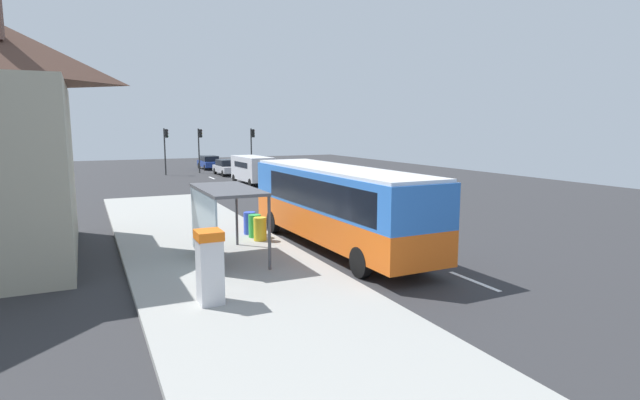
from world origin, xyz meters
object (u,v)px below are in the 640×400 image
Objects in this scene: traffic_light_near_side at (252,143)px; traffic_light_far_side at (166,144)px; recycling_bin_yellow at (260,229)px; traffic_light_median at (200,143)px; white_van at (252,168)px; recycling_bin_green at (255,226)px; bus_shelter at (219,205)px; sedan_near at (227,167)px; recycling_bin_blue at (250,223)px; ticket_machine at (210,266)px; bus at (336,202)px; sedan_far at (209,162)px.

traffic_light_far_side is (-8.60, 0.80, 0.02)m from traffic_light_near_side.
traffic_light_median is (4.60, 33.10, 2.40)m from recycling_bin_yellow.
white_van is 12.22m from traffic_light_median.
traffic_light_near_side is at bearing -17.42° from traffic_light_median.
recycling_bin_green is at bearing 90.00° from recycling_bin_yellow.
traffic_light_median is at bearing 81.91° from recycling_bin_green.
traffic_light_near_side is 35.79m from bus_shelter.
sedan_near reaches higher than recycling_bin_yellow.
sedan_near reaches higher than recycling_bin_blue.
white_van is 2.73× the size of ticket_machine.
traffic_light_far_side reaches higher than traffic_light_near_side.
bus_shelter is (-4.70, -0.33, 0.25)m from bus.
bus_shelter is (-3.32, -34.53, -0.98)m from traffic_light_far_side.
sedan_near is 2.29× the size of ticket_machine.
sedan_far is 4.65× the size of recycling_bin_green.
sedan_far reaches higher than recycling_bin_blue.
recycling_bin_yellow is at bearing -91.96° from traffic_light_far_side.
traffic_light_far_side is 1.01× the size of traffic_light_median.
white_van is at bearing -90.35° from sedan_far.
bus reaches higher than ticket_machine.
sedan_near is 0.97× the size of traffic_light_near_side.
white_van is 24.92m from bus_shelter.
sedan_far is at bearing 89.65° from white_van.
traffic_light_far_side is (1.10, 30.90, 2.42)m from recycling_bin_blue.
bus reaches higher than sedan_far.
sedan_far is 5.22m from traffic_light_median.
sedan_near is at bearing 74.77° from bus_shelter.
recycling_bin_green is 3.94m from bus_shelter.
white_van is 1.19× the size of sedan_near.
bus_shelter is at bearing -100.92° from traffic_light_median.
traffic_light_median is at bearing 162.58° from traffic_light_near_side.
traffic_light_far_side is 34.70m from bus_shelter.
traffic_light_near_side is 0.99× the size of traffic_light_far_side.
traffic_light_median is (-1.80, 11.96, 1.71)m from white_van.
bus_shelter is at bearing -109.46° from traffic_light_near_side.
ticket_machine reaches higher than recycling_bin_yellow.
white_van reaches higher than recycling_bin_yellow.
sedan_far is 37.27m from recycling_bin_green.
traffic_light_far_side is at bearing 88.04° from recycling_bin_yellow.
bus is 31.93m from sedan_near.
sedan_near is 29.78m from recycling_bin_green.
sedan_far is 0.96× the size of traffic_light_far_side.
sedan_near is at bearing -90.01° from sedan_far.
white_van is 1.20× the size of sedan_far.
recycling_bin_blue is at bearing 58.62° from bus_shelter.
white_van is at bearing 70.23° from ticket_machine.
traffic_light_near_side reaches higher than bus.
sedan_near is at bearing 82.78° from bus.
recycling_bin_yellow is (-6.50, -29.76, -0.14)m from sedan_near.
bus is at bearing -97.22° from sedan_near.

